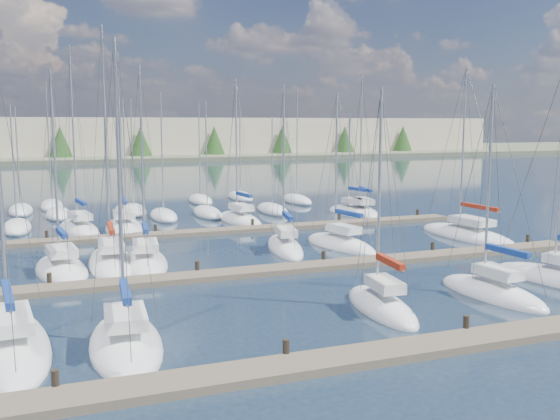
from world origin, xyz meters
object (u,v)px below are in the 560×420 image
object	(u,v)px
sailboat_m	(467,235)
sailboat_k	(285,247)
sailboat_e	(492,293)
sailboat_c	(126,343)
sailboat_o	(124,227)
sailboat_j	(146,263)
sailboat_b	(10,346)
sailboat_i	(111,262)
sailboat_r	(362,212)
sailboat_q	(352,212)
sailboat_n	(79,229)
sailboat_l	(340,244)
sailboat_p	(240,220)
sailboat_d	(381,306)
sailboat_h	(61,269)

from	to	relation	value
sailboat_m	sailboat_k	world-z (taller)	sailboat_m
sailboat_m	sailboat_e	world-z (taller)	sailboat_m
sailboat_c	sailboat_e	distance (m)	18.31
sailboat_k	sailboat_m	bearing A→B (deg)	9.21
sailboat_o	sailboat_j	world-z (taller)	sailboat_o
sailboat_b	sailboat_i	world-z (taller)	sailboat_i
sailboat_r	sailboat_o	bearing A→B (deg)	-166.69
sailboat_o	sailboat_e	bearing A→B (deg)	-57.60
sailboat_q	sailboat_n	xyz separation A→B (m)	(-25.11, -0.66, 0.02)
sailboat_q	sailboat_m	world-z (taller)	sailboat_m
sailboat_n	sailboat_l	bearing A→B (deg)	-45.82
sailboat_m	sailboat_n	size ratio (longest dim) A/B	0.88
sailboat_k	sailboat_b	bearing A→B (deg)	-128.58
sailboat_o	sailboat_p	distance (m)	10.19
sailboat_r	sailboat_l	size ratio (longest dim) A/B	1.21
sailboat_k	sailboat_p	xyz separation A→B (m)	(0.73, 12.96, -0.01)
sailboat_r	sailboat_d	bearing A→B (deg)	-105.26
sailboat_k	sailboat_l	xyz separation A→B (m)	(4.03, -0.48, -0.01)
sailboat_m	sailboat_r	xyz separation A→B (m)	(-1.69, 13.75, 0.02)
sailboat_q	sailboat_l	bearing A→B (deg)	-128.53
sailboat_c	sailboat_i	xyz separation A→B (m)	(0.97, 14.95, 0.01)
sailboat_n	sailboat_q	bearing A→B (deg)	-6.28
sailboat_q	sailboat_h	distance (m)	30.78
sailboat_j	sailboat_p	size ratio (longest dim) A/B	0.97
sailboat_c	sailboat_q	size ratio (longest dim) A/B	1.22
sailboat_q	sailboat_l	size ratio (longest dim) A/B	0.89
sailboat_l	sailboat_q	bearing A→B (deg)	49.97
sailboat_q	sailboat_k	xyz separation A→B (m)	(-12.17, -13.44, 0.02)
sailboat_k	sailboat_d	xyz separation A→B (m)	(-0.93, -14.81, -0.00)
sailboat_o	sailboat_j	distance (m)	13.92
sailboat_e	sailboat_i	size ratio (longest dim) A/B	0.74
sailboat_j	sailboat_l	distance (m)	13.90
sailboat_i	sailboat_p	xyz separation A→B (m)	(12.53, 13.55, -0.00)
sailboat_p	sailboat_h	bearing A→B (deg)	-141.90
sailboat_l	sailboat_p	xyz separation A→B (m)	(-3.30, 13.45, 0.01)
sailboat_o	sailboat_j	xyz separation A→B (m)	(-0.39, -13.91, -0.01)
sailboat_c	sailboat_n	world-z (taller)	sailboat_n
sailboat_n	sailboat_j	bearing A→B (deg)	-85.58
sailboat_c	sailboat_k	xyz separation A→B (m)	(12.77, 15.55, 0.01)
sailboat_n	sailboat_k	xyz separation A→B (m)	(12.93, -12.78, -0.00)
sailboat_l	sailboat_p	world-z (taller)	sailboat_p
sailboat_h	sailboat_r	world-z (taller)	sailboat_r
sailboat_m	sailboat_p	xyz separation A→B (m)	(-14.05, 13.58, 0.01)
sailboat_d	sailboat_h	bearing A→B (deg)	141.96
sailboat_c	sailboat_h	distance (m)	14.19
sailboat_k	sailboat_d	world-z (taller)	sailboat_k
sailboat_b	sailboat_k	world-z (taller)	sailboat_b
sailboat_q	sailboat_b	size ratio (longest dim) A/B	0.80
sailboat_n	sailboat_i	size ratio (longest dim) A/B	1.02
sailboat_m	sailboat_c	bearing A→B (deg)	-154.92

